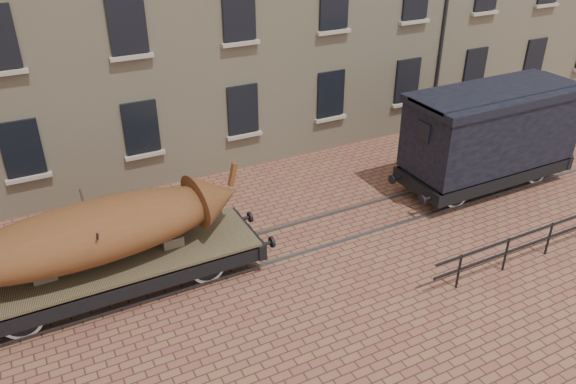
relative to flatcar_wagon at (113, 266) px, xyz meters
name	(u,v)px	position (x,y,z in m)	size (l,w,h in m)	color
ground	(283,243)	(4.65, 0.00, -0.76)	(90.00, 90.00, 0.00)	brown
rail_track	(283,242)	(4.65, 0.00, -0.73)	(30.00, 1.52, 0.06)	#59595E
flatcar_wagon	(113,266)	(0.00, 0.00, 0.00)	(8.04, 2.18, 1.21)	brown
iron_boat	(93,232)	(-0.30, 0.00, 1.09)	(7.56, 2.48, 1.77)	brown
goods_van	(492,127)	(12.18, 0.00, 1.35)	(6.51, 2.37, 3.37)	black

